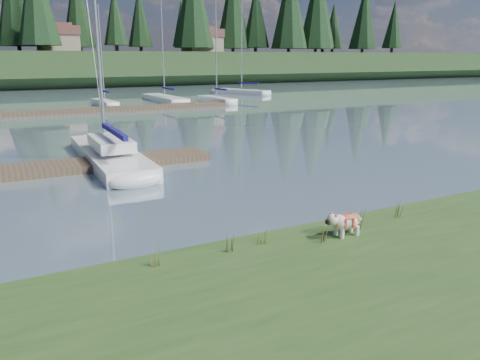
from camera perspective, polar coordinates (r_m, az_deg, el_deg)
ground at (r=41.18m, az=-21.70°, el=7.50°), size 200.00×200.00×0.00m
bank at (r=7.72m, az=13.09°, el=-19.62°), size 60.00×9.00×0.35m
ridge at (r=83.84m, az=-25.35°, el=12.06°), size 200.00×20.00×5.00m
bulldog at (r=11.43m, az=12.81°, el=-4.84°), size 0.98×0.44×0.60m
sailboat_main at (r=21.98m, az=-16.04°, el=3.55°), size 2.18×10.18×14.47m
dock_near at (r=20.18m, az=-26.08°, el=0.85°), size 16.00×2.00×0.30m
dock_far at (r=41.43m, az=-18.96°, el=7.99°), size 26.00×2.20×0.30m
sailboat_bg_2 at (r=46.56m, az=-16.33°, el=9.09°), size 1.59×5.98×9.11m
sailboat_bg_3 at (r=50.30m, az=-9.51°, el=9.85°), size 2.30×9.79×14.08m
sailboat_bg_4 at (r=48.20m, az=-3.19°, el=9.82°), size 1.82×6.73×9.96m
sailboat_bg_5 at (r=59.32m, az=-0.39°, el=10.77°), size 5.08×8.59×12.29m
weed_0 at (r=10.29m, az=-1.15°, el=-7.44°), size 0.17×0.14×0.59m
weed_1 at (r=10.73m, az=2.70°, el=-6.65°), size 0.17×0.14×0.52m
weed_2 at (r=11.84m, az=14.34°, el=-4.68°), size 0.17×0.14×0.69m
weed_3 at (r=9.80m, az=-10.25°, el=-9.13°), size 0.17×0.14×0.49m
weed_4 at (r=11.00m, az=10.19°, el=-6.58°), size 0.17×0.14×0.42m
weed_5 at (r=13.07m, az=18.69°, el=-3.37°), size 0.17×0.14×0.57m
mud_lip at (r=11.01m, az=-2.11°, el=-8.87°), size 60.00×0.50×0.14m
conifer_5 at (r=83.23m, az=-15.02°, el=18.69°), size 3.96×3.96×10.35m
conifer_7 at (r=94.25m, az=1.94°, el=19.48°), size 5.28×5.28×13.20m
conifer_8 at (r=98.02m, az=10.16°, el=18.69°), size 4.62×4.62×11.77m
conifer_9 at (r=108.70m, az=14.91°, el=18.75°), size 5.94×5.94×14.62m
house_1 at (r=82.41m, az=-21.34°, el=15.80°), size 6.30×5.30×4.65m
house_2 at (r=86.84m, az=-4.61°, el=16.62°), size 6.30×5.30×4.65m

